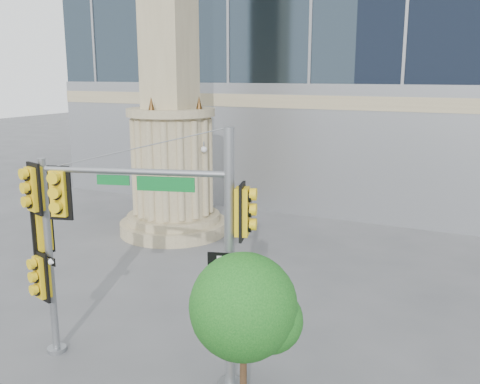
% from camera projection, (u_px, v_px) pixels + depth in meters
% --- Properties ---
extents(ground, '(120.00, 120.00, 0.00)m').
position_uv_depth(ground, '(181.00, 374.00, 11.71)').
color(ground, '#545456').
rests_on(ground, ground).
extents(monument, '(4.40, 4.40, 16.60)m').
position_uv_depth(monument, '(170.00, 97.00, 20.97)').
color(monument, tan).
rests_on(monument, ground).
extents(main_signal_pole, '(4.12, 1.53, 5.45)m').
position_uv_depth(main_signal_pole, '(181.00, 230.00, 10.68)').
color(main_signal_pole, slate).
rests_on(main_signal_pole, ground).
extents(secondary_signal_pole, '(0.80, 0.73, 4.63)m').
position_uv_depth(secondary_signal_pole, '(43.00, 242.00, 12.04)').
color(secondary_signal_pole, slate).
rests_on(secondary_signal_pole, ground).
extents(street_tree, '(2.08, 2.03, 3.23)m').
position_uv_depth(street_tree, '(246.00, 311.00, 9.92)').
color(street_tree, tan).
rests_on(street_tree, ground).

